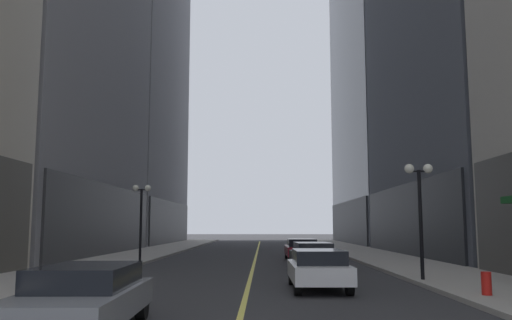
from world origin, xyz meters
TOP-DOWN VIEW (x-y plane):
  - ground_plane at (0.00, 35.00)m, footprint 200.00×200.00m
  - sidewalk_left at (-8.25, 35.00)m, footprint 4.50×78.00m
  - sidewalk_right at (8.25, 35.00)m, footprint 4.50×78.00m
  - lane_centre_stripe at (0.00, 35.00)m, footprint 0.16×70.00m
  - building_right_far at (15.55, 60.00)m, footprint 10.30×26.00m
  - car_grey at (-3.01, 7.51)m, footprint 2.10×4.82m
  - car_white at (2.36, 14.78)m, footprint 1.85×4.34m
  - car_black at (2.88, 22.56)m, footprint 2.00×4.65m
  - car_maroon at (2.86, 29.81)m, footprint 1.91×4.66m
  - street_lamp_left_far at (-6.40, 26.80)m, footprint 1.06×0.36m
  - street_lamp_right_mid at (6.40, 16.79)m, footprint 1.06×0.36m
  - fire_hydrant_right at (6.90, 12.37)m, footprint 0.28×0.28m

SIDE VIEW (x-z plane):
  - ground_plane at x=0.00m, z-range 0.00..0.00m
  - lane_centre_stripe at x=0.00m, z-range 0.00..0.01m
  - sidewalk_left at x=-8.25m, z-range 0.00..0.15m
  - sidewalk_right at x=8.25m, z-range 0.00..0.15m
  - fire_hydrant_right at x=6.90m, z-range 0.00..0.80m
  - car_white at x=2.36m, z-range 0.06..1.38m
  - car_black at x=2.88m, z-range 0.06..1.38m
  - car_maroon at x=2.86m, z-range 0.06..1.38m
  - car_grey at x=-3.01m, z-range 0.06..1.38m
  - street_lamp_left_far at x=-6.40m, z-range 1.04..5.47m
  - street_lamp_right_mid at x=6.40m, z-range 1.04..5.47m
  - building_right_far at x=15.55m, z-range -0.11..50.81m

